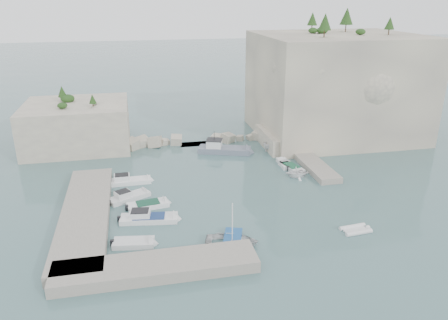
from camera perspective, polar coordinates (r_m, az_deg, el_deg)
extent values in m
plane|color=#486C6D|center=(52.37, 1.36, -5.36)|extent=(400.00, 400.00, 0.00)
cube|color=beige|center=(78.00, 14.29, 9.40)|extent=(26.00, 22.00, 17.00)
cube|color=beige|center=(71.47, 8.25, 2.80)|extent=(8.00, 10.00, 2.50)
cube|color=beige|center=(73.94, -18.58, 4.35)|extent=(16.00, 14.00, 7.00)
cube|color=#9E9689|center=(50.45, -17.65, -6.80)|extent=(5.00, 24.00, 1.10)
cube|color=#9E9689|center=(40.16, -8.80, -13.63)|extent=(18.00, 4.00, 1.10)
cube|color=#9E9689|center=(64.92, 11.00, -0.04)|extent=(3.00, 16.00, 0.80)
cube|color=beige|center=(72.01, -3.41, 2.66)|extent=(28.00, 3.00, 1.40)
imported|color=silver|center=(43.86, 1.08, -10.97)|extent=(6.12, 5.16, 1.08)
imported|color=white|center=(59.76, 9.49, -2.22)|extent=(3.48, 3.12, 1.64)
imported|color=white|center=(68.49, 7.11, 0.95)|extent=(5.09, 3.79, 1.85)
cylinder|color=white|center=(42.53, 1.10, -7.94)|extent=(0.10, 0.10, 4.20)
cone|color=#1E4219|center=(70.06, 13.07, 17.19)|extent=(1.96, 1.96, 2.45)
cone|color=#1E4219|center=(81.61, 15.75, 17.64)|extent=(2.24, 2.24, 2.80)
cone|color=#1E4219|center=(77.52, 20.85, 16.38)|extent=(1.57, 1.57, 1.96)
cone|color=#1E4219|center=(82.26, 11.48, 17.64)|extent=(1.79, 1.79, 2.24)
cone|color=#1E4219|center=(74.97, -20.41, 8.40)|extent=(1.40, 1.40, 1.75)
cone|color=#1E4219|center=(69.58, -16.80, 7.66)|extent=(1.12, 1.12, 1.40)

